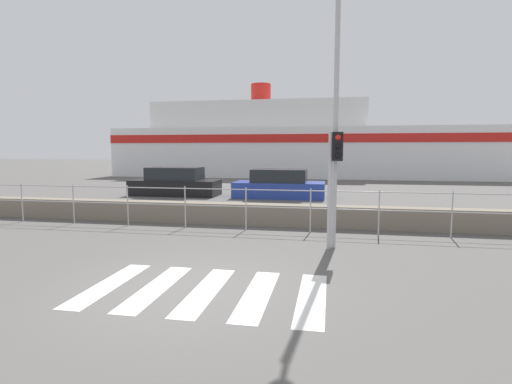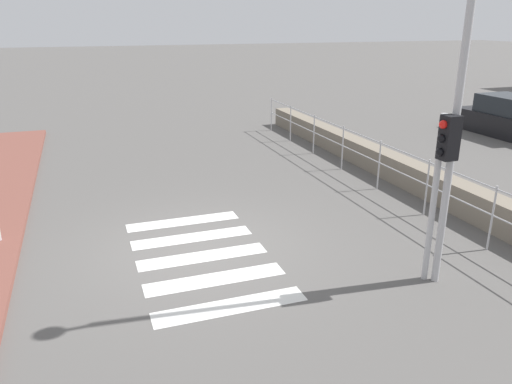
# 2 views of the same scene
# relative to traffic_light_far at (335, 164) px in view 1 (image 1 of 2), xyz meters

# --- Properties ---
(ground_plane) EXTENTS (160.00, 160.00, 0.00)m
(ground_plane) POSITION_rel_traffic_light_far_xyz_m (-2.56, -3.34, -2.07)
(ground_plane) COLOR #565451
(crosswalk) EXTENTS (4.05, 2.40, 0.01)m
(crosswalk) POSITION_rel_traffic_light_far_xyz_m (-2.15, -3.34, -2.06)
(crosswalk) COLOR silver
(crosswalk) RESTS_ON ground_plane
(seawall) EXTENTS (21.23, 0.55, 0.67)m
(seawall) POSITION_rel_traffic_light_far_xyz_m (-2.56, 2.73, -1.73)
(seawall) COLOR slate
(seawall) RESTS_ON ground_plane
(harbor_fence) EXTENTS (19.15, 0.04, 1.28)m
(harbor_fence) POSITION_rel_traffic_light_far_xyz_m (-2.56, 1.85, -1.23)
(harbor_fence) COLOR #B2B2B5
(harbor_fence) RESTS_ON ground_plane
(traffic_light_far) EXTENTS (0.34, 0.32, 2.81)m
(traffic_light_far) POSITION_rel_traffic_light_far_xyz_m (0.00, 0.00, 0.00)
(traffic_light_far) COLOR #B2B2B5
(traffic_light_far) RESTS_ON ground_plane
(streetlamp) EXTENTS (0.32, 1.02, 6.20)m
(streetlamp) POSITION_rel_traffic_light_far_xyz_m (0.00, -0.03, 1.75)
(streetlamp) COLOR #B2B2B5
(streetlamp) RESTS_ON ground_plane
(ferry_boat) EXTENTS (33.11, 8.86, 8.33)m
(ferry_boat) POSITION_rel_traffic_light_far_xyz_m (-3.35, 26.99, 0.70)
(ferry_boat) COLOR white
(ferry_boat) RESTS_ON ground_plane
(parked_car_black) EXTENTS (4.58, 1.80, 1.47)m
(parked_car_black) POSITION_rel_traffic_light_far_xyz_m (-8.11, 10.02, -1.44)
(parked_car_black) COLOR black
(parked_car_black) RESTS_ON ground_plane
(parked_car_blue) EXTENTS (4.48, 1.87, 1.42)m
(parked_car_blue) POSITION_rel_traffic_light_far_xyz_m (-2.61, 10.02, -1.46)
(parked_car_blue) COLOR #233D9E
(parked_car_blue) RESTS_ON ground_plane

